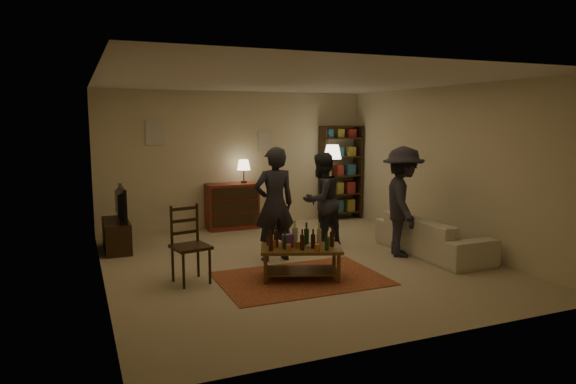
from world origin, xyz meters
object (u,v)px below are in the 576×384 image
dining_chair (188,241)px  person_by_sofa (403,202)px  person_right (321,200)px  sofa (432,236)px  floor_lamp (332,157)px  tv_stand (117,227)px  person_left (274,204)px  dresser (233,205)px  coffee_table (300,250)px  bookshelf (340,172)px

dining_chair → person_by_sofa: person_by_sofa is taller
person_right → sofa: bearing=120.5°
floor_lamp → sofa: (0.43, -2.65, -1.08)m
tv_stand → person_left: person_left is taller
dresser → person_by_sofa: bearing=-57.6°
coffee_table → person_left: (0.02, 1.01, 0.47)m
floor_lamp → sofa: 2.90m
dresser → person_right: size_ratio=0.85×
person_right → person_by_sofa: bearing=111.5°
dining_chair → person_left: size_ratio=0.60×
dining_chair → bookshelf: bearing=26.6°
bookshelf → floor_lamp: 0.80m
person_right → person_by_sofa: 1.37m
bookshelf → person_right: size_ratio=1.26×
floor_lamp → sofa: bearing=-80.8°
bookshelf → floor_lamp: bearing=-131.9°
dresser → person_right: person_right is taller
person_right → person_left: bearing=4.9°
coffee_table → bookshelf: (2.52, 3.55, 0.64)m
sofa → person_right: (-1.42, 1.14, 0.50)m
floor_lamp → person_left: size_ratio=0.94×
person_right → dresser: bearing=-84.5°
dining_chair → floor_lamp: bearing=24.9°
coffee_table → floor_lamp: 3.78m
bookshelf → dining_chair: bearing=-141.9°
dresser → floor_lamp: size_ratio=0.83×
tv_stand → person_by_sofa: (4.14, -2.07, 0.48)m
dining_chair → bookshelf: bookshelf is taller
floor_lamp → person_left: person_left is taller
sofa → person_right: person_right is taller
dresser → floor_lamp: (1.96, -0.46, 0.91)m
person_left → dining_chair: bearing=21.5°
bookshelf → sofa: size_ratio=0.97×
dresser → person_left: bearing=-91.6°
coffee_table → tv_stand: tv_stand is taller
dining_chair → floor_lamp: (3.46, 2.55, 0.84)m
floor_lamp → person_by_sofa: bearing=-91.6°
coffee_table → sofa: size_ratio=0.58×
dining_chair → sofa: dining_chair is taller
bookshelf → sofa: 3.26m
sofa → bookshelf: bearing=-0.8°
dresser → tv_stand: bearing=-157.9°
floor_lamp → dresser: bearing=166.7°
bookshelf → floor_lamp: (-0.48, -0.53, 0.35)m
tv_stand → person_by_sofa: bearing=-26.6°
floor_lamp → person_left: 2.90m
coffee_table → dresser: 3.49m
person_right → person_by_sofa: size_ratio=0.92×
floor_lamp → person_by_sofa: person_by_sofa is taller
coffee_table → floor_lamp: bearing=55.9°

